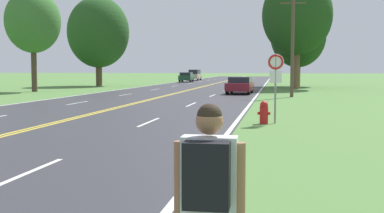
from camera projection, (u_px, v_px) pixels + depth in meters
name	position (u px, v px, depth m)	size (l,w,h in m)	color
hitchhiker_person	(209.00, 187.00, 3.92)	(0.59, 0.42, 1.75)	#475175
fire_hydrant	(264.00, 112.00, 17.61)	(0.47, 0.31, 0.84)	red
traffic_sign	(276.00, 71.00, 17.64)	(0.60, 0.10, 2.56)	gray
utility_pole_midground	(293.00, 44.00, 33.72)	(1.80, 0.24, 7.18)	brown
tree_left_verge	(298.00, 36.00, 53.67)	(6.14, 6.14, 9.20)	brown
tree_behind_sign	(297.00, 15.00, 47.05)	(6.82, 6.82, 11.17)	brown
tree_mid_treeline	(98.00, 32.00, 55.03)	(7.05, 7.05, 10.22)	brown
tree_right_cluster	(33.00, 22.00, 41.37)	(4.73, 4.73, 8.79)	#473828
car_maroon_sedan_nearest	(240.00, 85.00, 38.17)	(2.03, 4.15, 1.35)	black
car_dark_green_hatchback_approaching	(186.00, 77.00, 70.81)	(1.93, 4.01, 1.43)	black
car_champagne_van_mid_near	(195.00, 75.00, 80.81)	(1.80, 4.26, 1.80)	black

